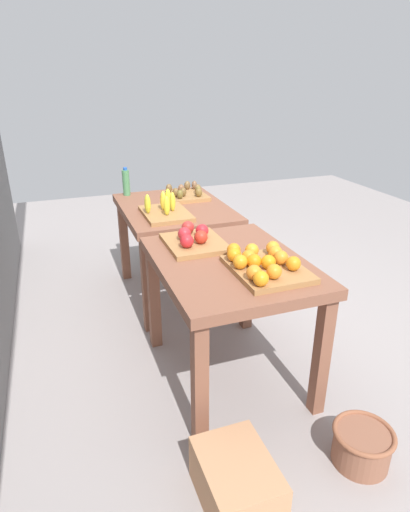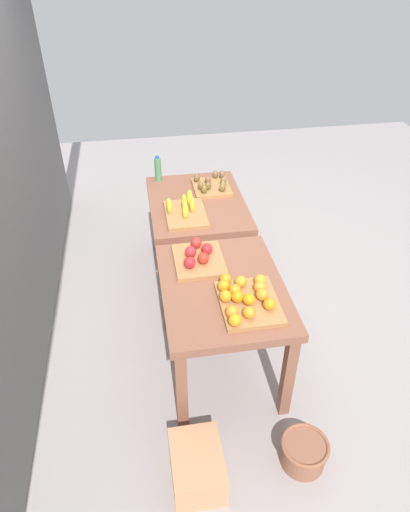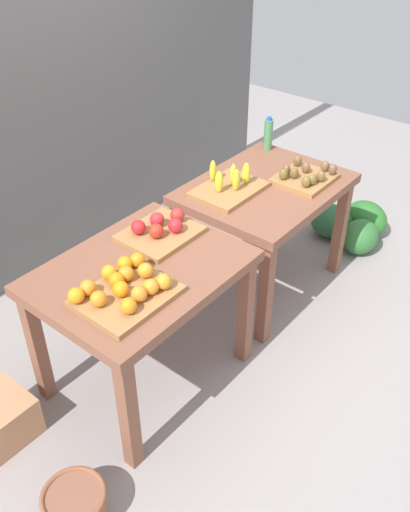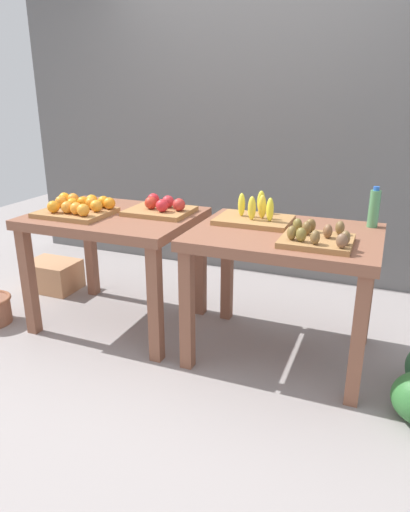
% 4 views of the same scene
% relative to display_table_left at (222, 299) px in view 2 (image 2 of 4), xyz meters
% --- Properties ---
extents(ground_plane, '(8.00, 8.00, 0.00)m').
position_rel_display_table_left_xyz_m(ground_plane, '(0.56, 0.00, -0.66)').
color(ground_plane, gray).
extents(display_table_left, '(1.04, 0.80, 0.78)m').
position_rel_display_table_left_xyz_m(display_table_left, '(0.00, 0.00, 0.00)').
color(display_table_left, brown).
rests_on(display_table_left, ground_plane).
extents(display_table_right, '(1.04, 0.80, 0.78)m').
position_rel_display_table_left_xyz_m(display_table_right, '(1.12, 0.00, 0.00)').
color(display_table_right, brown).
rests_on(display_table_right, ground_plane).
extents(orange_bin, '(0.47, 0.38, 0.11)m').
position_rel_display_table_left_xyz_m(orange_bin, '(-0.20, -0.10, 0.16)').
color(orange_bin, '#A47443').
rests_on(orange_bin, display_table_left).
extents(apple_bin, '(0.40, 0.34, 0.11)m').
position_rel_display_table_left_xyz_m(apple_bin, '(0.28, 0.12, 0.15)').
color(apple_bin, '#A47443').
rests_on(apple_bin, display_table_left).
extents(banana_crate, '(0.44, 0.32, 0.17)m').
position_rel_display_table_left_xyz_m(banana_crate, '(0.90, 0.13, 0.15)').
color(banana_crate, '#A47443').
rests_on(banana_crate, display_table_right).
extents(kiwi_bin, '(0.36, 0.32, 0.10)m').
position_rel_display_table_left_xyz_m(kiwi_bin, '(1.32, -0.16, 0.15)').
color(kiwi_bin, '#A47443').
rests_on(kiwi_bin, display_table_right).
extents(water_bottle, '(0.06, 0.06, 0.24)m').
position_rel_display_table_left_xyz_m(water_bottle, '(1.56, 0.29, 0.23)').
color(water_bottle, '#4C8C59').
rests_on(water_bottle, display_table_right).
extents(watermelon_pile, '(0.61, 0.61, 0.27)m').
position_rel_display_table_left_xyz_m(watermelon_pile, '(2.02, -0.25, -0.53)').
color(watermelon_pile, '#2C742D').
rests_on(watermelon_pile, ground_plane).
extents(wicker_basket, '(0.29, 0.29, 0.19)m').
position_rel_display_table_left_xyz_m(wicker_basket, '(-0.83, -0.35, -0.56)').
color(wicker_basket, brown).
rests_on(wicker_basket, ground_plane).
extents(cardboard_produce_box, '(0.40, 0.30, 0.23)m').
position_rel_display_table_left_xyz_m(cardboard_produce_box, '(-0.82, 0.30, -0.54)').
color(cardboard_produce_box, tan).
rests_on(cardboard_produce_box, ground_plane).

